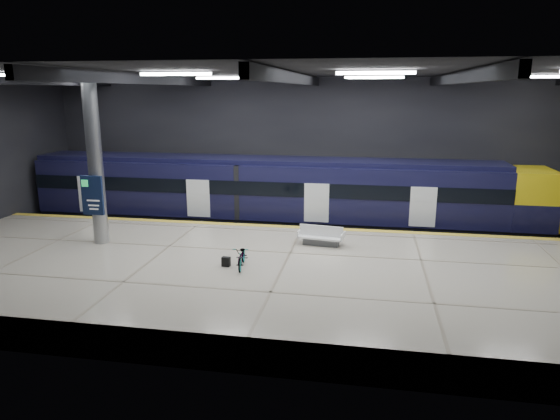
# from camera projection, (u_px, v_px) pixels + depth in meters

# --- Properties ---
(ground) EXTENTS (30.00, 30.00, 0.00)m
(ground) POSITION_uv_depth(u_px,v_px,m) (294.00, 270.00, 20.81)
(ground) COLOR black
(ground) RESTS_ON ground
(room_shell) EXTENTS (30.10, 16.10, 8.05)m
(room_shell) POSITION_uv_depth(u_px,v_px,m) (294.00, 132.00, 19.48)
(room_shell) COLOR black
(room_shell) RESTS_ON ground
(platform) EXTENTS (30.00, 11.00, 1.10)m
(platform) POSITION_uv_depth(u_px,v_px,m) (284.00, 280.00, 18.29)
(platform) COLOR beige
(platform) RESTS_ON ground
(safety_strip) EXTENTS (30.00, 0.40, 0.01)m
(safety_strip) POSITION_uv_depth(u_px,v_px,m) (302.00, 227.00, 23.19)
(safety_strip) COLOR yellow
(safety_strip) RESTS_ON platform
(rails) EXTENTS (30.00, 1.52, 0.16)m
(rails) POSITION_uv_depth(u_px,v_px,m) (309.00, 232.00, 26.06)
(rails) COLOR gray
(rails) RESTS_ON ground
(train) EXTENTS (29.40, 2.84, 3.79)m
(train) POSITION_uv_depth(u_px,v_px,m) (296.00, 195.00, 25.71)
(train) COLOR black
(train) RESTS_ON ground
(bench) EXTENTS (1.96, 1.04, 0.83)m
(bench) POSITION_uv_depth(u_px,v_px,m) (321.00, 238.00, 20.52)
(bench) COLOR #595B60
(bench) RESTS_ON platform
(bicycle) EXTENTS (0.75, 1.65, 0.83)m
(bicycle) POSITION_uv_depth(u_px,v_px,m) (242.00, 256.00, 17.89)
(bicycle) COLOR #99999E
(bicycle) RESTS_ON platform
(pannier_bag) EXTENTS (0.32, 0.22, 0.35)m
(pannier_bag) POSITION_uv_depth(u_px,v_px,m) (226.00, 262.00, 18.04)
(pannier_bag) COLOR black
(pannier_bag) RESTS_ON platform
(info_column) EXTENTS (0.90, 0.78, 6.90)m
(info_column) POSITION_uv_depth(u_px,v_px,m) (95.00, 163.00, 20.14)
(info_column) COLOR #9EA0A5
(info_column) RESTS_ON platform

